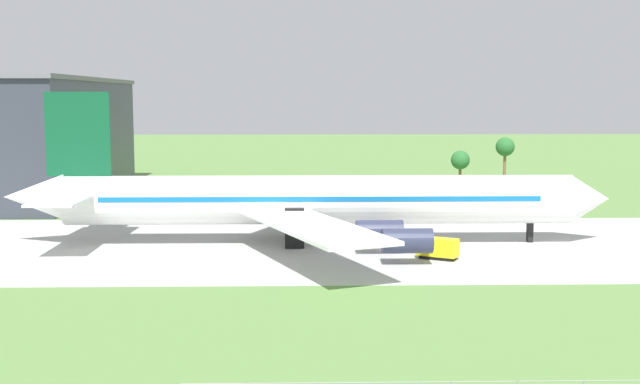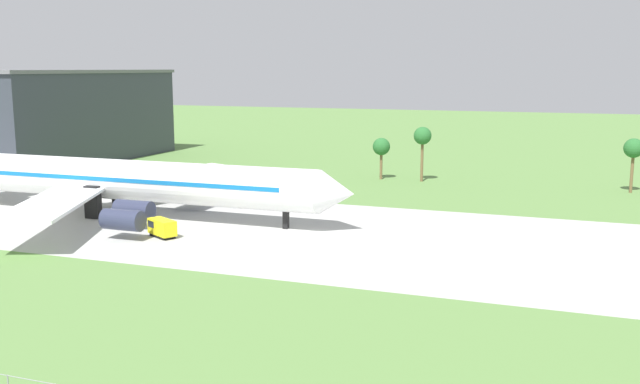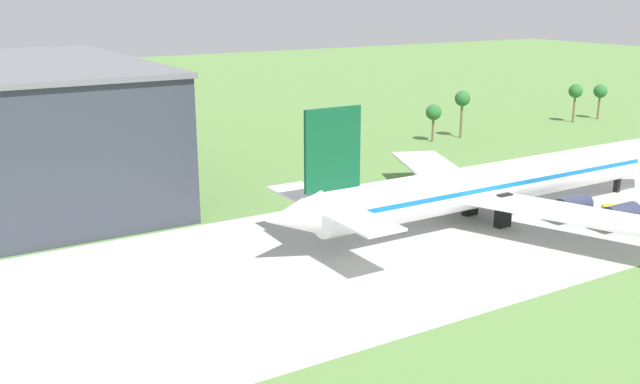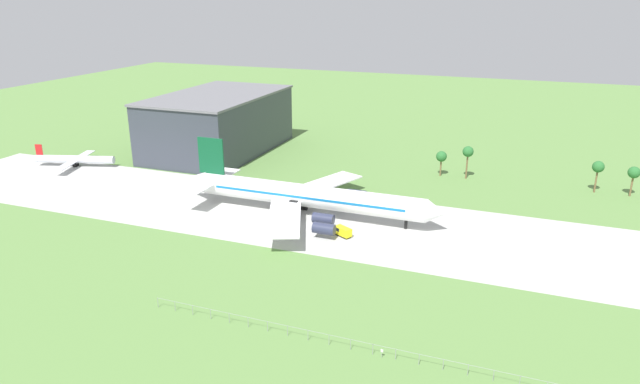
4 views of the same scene
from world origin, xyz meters
name	(u,v)px [view 4 (image 4 of 4)]	position (x,y,z in m)	size (l,w,h in m)	color
ground_plane	(416,233)	(0.00, 0.00, 0.00)	(600.00, 600.00, 0.00)	#5B8442
taxiway_strip	(416,233)	(0.00, 0.00, 0.01)	(320.00, 44.00, 0.02)	#B2B2AD
jet_airliner	(305,196)	(-31.78, 1.65, 5.63)	(78.08, 56.73, 19.50)	white
regional_aircraft	(75,159)	(-126.71, 15.87, 2.60)	(28.07, 25.50, 7.89)	silver
baggage_tug	(343,231)	(-17.08, -8.89, 1.33)	(5.07, 4.02, 2.47)	black
perimeter_fence	(351,343)	(0.00, -55.00, 1.45)	(80.10, 0.10, 2.10)	gray
no_stopping_sign	(382,352)	(5.69, -55.31, 1.05)	(0.44, 0.08, 1.68)	gray
terminal_building	(218,123)	(-89.03, 52.85, 11.23)	(36.72, 61.20, 22.43)	#333842
palm_tree_row	(532,162)	(26.11, 51.35, 7.82)	(61.42, 3.60, 11.15)	brown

